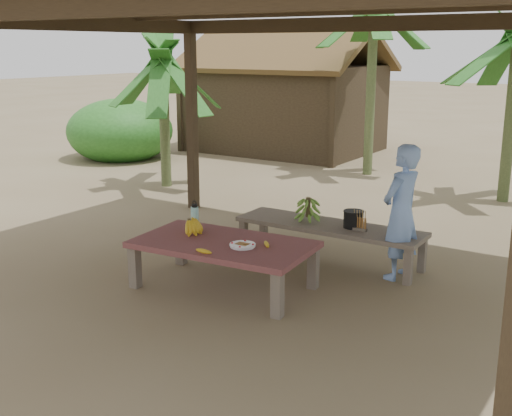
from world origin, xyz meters
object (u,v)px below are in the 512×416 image
Objects in this scene: water_flask at (195,217)px; cooking_pot at (353,219)px; plate at (243,245)px; woman at (401,212)px; bench at (329,229)px; work_table at (224,248)px; ripe_banana_bunch at (189,225)px.

water_flask is 1.78m from cooking_pot.
woman is at bearing 49.30° from plate.
water_flask reaches higher than cooking_pot.
bench is 1.51× the size of woman.
work_table is 1.44m from bench.
cooking_pot reaches higher than bench.
plate is 0.86m from water_flask.
bench is 0.32m from cooking_pot.
woman is at bearing -8.69° from cooking_pot.
work_table is at bearing -6.48° from ripe_banana_bunch.
cooking_pot is (1.36, 1.14, -0.09)m from water_flask.
plate reaches higher than work_table.
bench is at bearing 63.11° from work_table.
bench is (0.54, 1.34, -0.04)m from work_table.
water_flask is (-1.08, -1.11, 0.24)m from bench.
plate is 0.18× the size of woman.
woman reaches higher than work_table.
cooking_pot is at bearing 39.96° from water_flask.
ripe_banana_bunch is 0.18m from water_flask.
bench is at bearing 45.94° from water_flask.
bench is 9.96× the size of cooking_pot.
water_flask is at bearing -140.04° from cooking_pot.
ripe_banana_bunch is 1.27× the size of cooking_pot.
woman is (0.87, -0.06, 0.34)m from bench.
water_flask is 1.43× the size of cooking_pot.
bench is at bearing -174.61° from cooking_pot.
plate is 1.75m from woman.
woman reaches higher than cooking_pot.
work_table is 8.49× the size of cooking_pot.
plate is 1.51m from cooking_pot.
water_flask is at bearing 152.80° from work_table.
water_flask is at bearing 108.19° from ripe_banana_bunch.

